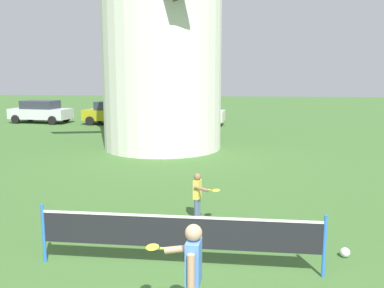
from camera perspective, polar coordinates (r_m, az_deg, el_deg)
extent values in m
cylinder|color=silver|center=(19.52, -4.15, 16.77)|extent=(5.34, 5.34, 11.78)
cylinder|color=blue|center=(8.28, -19.47, -11.35)|extent=(0.06, 0.06, 1.10)
cylinder|color=blue|center=(7.61, 17.51, -13.11)|extent=(0.06, 0.06, 1.10)
cube|color=black|center=(7.51, -1.86, -11.95)|extent=(4.93, 0.01, 0.55)
cube|color=white|center=(7.40, -1.87, -9.83)|extent=(4.93, 0.02, 0.04)
cube|color=#4C7AD1|center=(5.72, 0.22, -15.76)|extent=(0.19, 0.34, 0.60)
sphere|color=tan|center=(5.56, 0.22, -11.95)|extent=(0.23, 0.23, 0.23)
cylinder|color=tan|center=(5.54, -0.14, -16.88)|extent=(0.10, 0.10, 0.45)
cylinder|color=tan|center=(5.89, -1.50, -14.04)|extent=(0.47, 0.12, 0.17)
cylinder|color=yellow|center=(5.92, -3.27, -13.91)|extent=(0.22, 0.03, 0.04)
ellipsoid|color=yellow|center=(5.97, -5.39, -13.74)|extent=(0.19, 0.25, 0.03)
cylinder|color=slate|center=(10.14, 0.86, -8.68)|extent=(0.10, 0.10, 0.51)
cylinder|color=slate|center=(10.02, 0.58, -8.92)|extent=(0.10, 0.10, 0.51)
cube|color=#E5CC4C|center=(9.94, 0.73, -6.17)|extent=(0.19, 0.27, 0.45)
sphere|color=#89664C|center=(9.86, 0.73, -4.46)|extent=(0.17, 0.17, 0.17)
cylinder|color=#89664C|center=(10.09, 1.05, -6.05)|extent=(0.07, 0.07, 0.34)
cylinder|color=#89664C|center=(9.74, 1.28, -6.09)|extent=(0.35, 0.16, 0.13)
cylinder|color=yellow|center=(9.70, 2.04, -6.16)|extent=(0.22, 0.08, 0.04)
ellipsoid|color=yellow|center=(9.63, 3.28, -6.28)|extent=(0.23, 0.28, 0.03)
sphere|color=silver|center=(8.68, 20.04, -13.64)|extent=(0.19, 0.19, 0.19)
cube|color=silver|center=(31.37, -19.83, 3.90)|extent=(4.36, 2.19, 0.70)
cube|color=#2D333D|center=(31.32, -19.90, 5.05)|extent=(2.51, 1.77, 0.56)
cylinder|color=black|center=(31.37, -16.76, 3.42)|extent=(0.62, 0.25, 0.60)
cylinder|color=black|center=(29.93, -18.40, 3.06)|extent=(0.62, 0.25, 0.60)
cylinder|color=black|center=(32.90, -21.06, 3.45)|extent=(0.62, 0.25, 0.60)
cylinder|color=black|center=(31.53, -22.81, 3.11)|extent=(0.62, 0.25, 0.60)
cube|color=#999919|center=(29.11, -10.62, 3.91)|extent=(4.02, 2.02, 0.70)
cube|color=#2D333D|center=(29.06, -10.66, 5.14)|extent=(2.30, 1.67, 0.56)
cylinder|color=black|center=(29.47, -7.59, 3.37)|extent=(0.61, 0.23, 0.60)
cylinder|color=black|center=(27.88, -8.73, 2.99)|extent=(0.61, 0.23, 0.60)
cylinder|color=black|center=(30.44, -12.31, 3.43)|extent=(0.61, 0.23, 0.60)
cylinder|color=black|center=(28.91, -13.67, 3.06)|extent=(0.61, 0.23, 0.60)
cube|color=silver|center=(28.24, -0.17, 3.90)|extent=(4.59, 2.05, 0.70)
cube|color=#2D333D|center=(28.19, -0.17, 5.18)|extent=(2.62, 1.69, 0.56)
cylinder|color=black|center=(28.85, 3.14, 3.31)|extent=(0.61, 0.23, 0.60)
cylinder|color=black|center=(27.18, 2.61, 2.93)|extent=(0.61, 0.23, 0.60)
cylinder|color=black|center=(29.44, -2.74, 3.44)|extent=(0.61, 0.23, 0.60)
cylinder|color=black|center=(27.81, -3.59, 3.07)|extent=(0.61, 0.23, 0.60)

